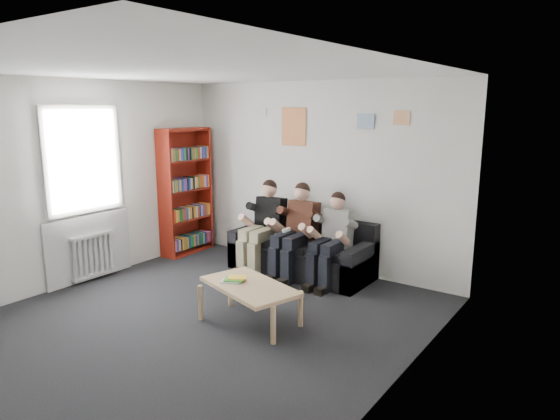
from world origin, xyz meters
name	(u,v)px	position (x,y,z in m)	size (l,w,h in m)	color
room_shell	(193,203)	(0.00, 0.00, 1.35)	(5.00, 5.00, 5.00)	black
sofa	(302,253)	(0.01, 2.11, 0.28)	(2.03, 0.83, 0.79)	black
bookshelf	(186,191)	(-2.07, 1.89, 1.01)	(0.30, 0.90, 2.01)	maroon
coffee_table	(250,289)	(0.47, 0.35, 0.39)	(1.12, 0.61, 0.45)	tan
game_cases	(234,279)	(0.27, 0.32, 0.47)	(0.25, 0.22, 0.05)	white
person_left	(262,226)	(-0.56, 1.92, 0.64)	(0.41, 0.88, 1.30)	black
person_middle	(295,232)	(0.01, 1.92, 0.64)	(0.41, 0.89, 1.31)	#52281B
person_right	(331,240)	(0.58, 1.92, 0.61)	(0.38, 0.81, 1.24)	silver
radiator	(93,255)	(-2.15, 0.20, 0.35)	(0.10, 0.64, 0.60)	white
window	(86,206)	(-2.22, 0.20, 1.03)	(0.05, 1.30, 2.36)	white
poster_large	(294,127)	(-0.40, 2.49, 2.05)	(0.42, 0.01, 0.55)	gold
poster_blue	(366,121)	(0.75, 2.49, 2.15)	(0.25, 0.01, 0.20)	#397CC2
poster_pink	(402,118)	(1.25, 2.49, 2.20)	(0.22, 0.01, 0.18)	#C53D7F
poster_sign	(261,112)	(-1.00, 2.49, 2.25)	(0.20, 0.01, 0.14)	white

